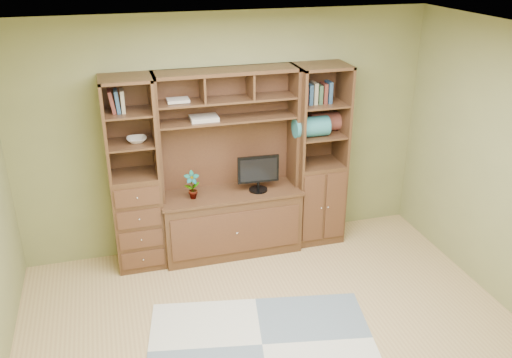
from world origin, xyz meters
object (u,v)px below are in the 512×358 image
object	(u,v)px
center_hutch	(230,167)
right_tower	(319,156)
left_tower	(134,176)
monitor	(258,167)

from	to	relation	value
center_hutch	right_tower	size ratio (longest dim) A/B	1.00
left_tower	center_hutch	bearing A→B (deg)	-2.29
right_tower	left_tower	bearing A→B (deg)	180.00
right_tower	monitor	size ratio (longest dim) A/B	3.70
left_tower	right_tower	distance (m)	2.02
monitor	left_tower	bearing A→B (deg)	179.69
left_tower	right_tower	size ratio (longest dim) A/B	1.00
left_tower	monitor	size ratio (longest dim) A/B	3.70
left_tower	monitor	xyz separation A→B (m)	(1.30, -0.07, -0.02)
left_tower	right_tower	bearing A→B (deg)	0.00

